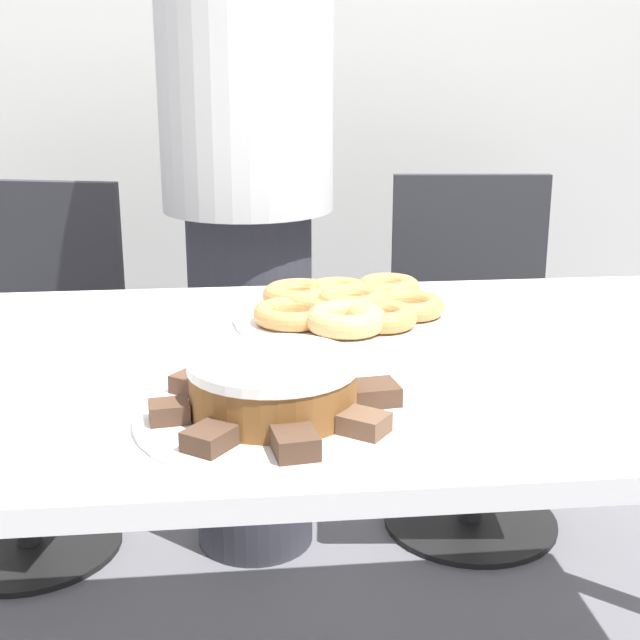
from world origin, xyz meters
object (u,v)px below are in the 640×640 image
Objects in this scene: office_chair_left at (27,383)px; office_chair_right at (473,367)px; person_standing at (248,186)px; frosted_cake at (273,385)px; plate_cake at (274,415)px; plate_donuts at (354,317)px.

office_chair_left and office_chair_right have the same top height.
office_chair_left is 1.09m from office_chair_right.
office_chair_right is at bearing 7.49° from person_standing.
plate_cake is at bearing -90.00° from frosted_cake.
office_chair_left is 4.42× the size of frosted_cake.
office_chair_left is 2.27× the size of plate_donuts.
plate_donuts is at bearing -76.87° from person_standing.
plate_cake is (0.53, -1.09, 0.35)m from office_chair_left.
office_chair_left is at bearing 115.90° from plate_cake.
person_standing is 1.93× the size of office_chair_right.
plate_cake is at bearing -90.18° from person_standing.
person_standing is 4.37× the size of plate_donuts.
person_standing is 1.93× the size of office_chair_left.
person_standing is 0.73m from office_chair_right.
office_chair_left is at bearing 134.15° from plate_donuts.
frosted_cake is (-0.56, -1.09, 0.38)m from office_chair_right.
office_chair_right is 1.29m from frosted_cake.
plate_cake is 0.04m from frosted_cake.
office_chair_right reaches higher than plate_cake.
person_standing is 0.66m from plate_donuts.
plate_cake is 1.64× the size of frosted_cake.
office_chair_left reaches higher than plate_cake.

